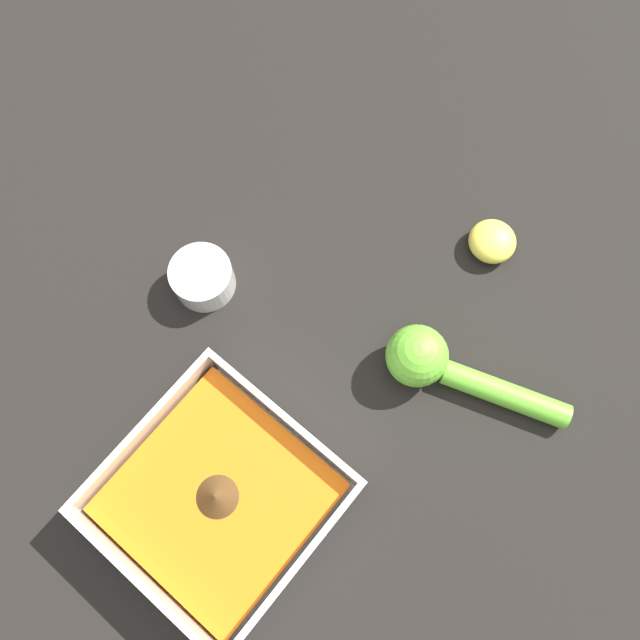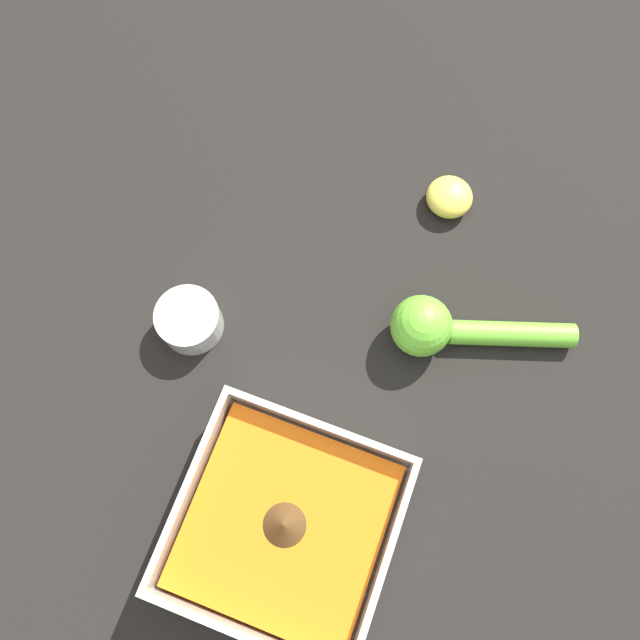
# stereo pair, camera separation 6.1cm
# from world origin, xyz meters

# --- Properties ---
(ground_plane) EXTENTS (4.00, 4.00, 0.00)m
(ground_plane) POSITION_xyz_m (0.00, 0.00, 0.00)
(ground_plane) COLOR black
(square_dish) EXTENTS (0.19, 0.19, 0.06)m
(square_dish) POSITION_xyz_m (-0.02, 0.02, 0.02)
(square_dish) COLOR silver
(square_dish) RESTS_ON ground_plane
(spice_bowl) EXTENTS (0.06, 0.06, 0.04)m
(spice_bowl) POSITION_xyz_m (0.14, -0.13, 0.02)
(spice_bowl) COLOR silver
(spice_bowl) RESTS_ON ground_plane
(lemon_squeezer) EXTENTS (0.18, 0.09, 0.06)m
(lemon_squeezer) POSITION_xyz_m (-0.10, -0.20, 0.03)
(lemon_squeezer) COLOR #6BC633
(lemon_squeezer) RESTS_ON ground_plane
(lemon_half) EXTENTS (0.05, 0.05, 0.03)m
(lemon_half) POSITION_xyz_m (-0.07, -0.35, 0.01)
(lemon_half) COLOR #EFDB4C
(lemon_half) RESTS_ON ground_plane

